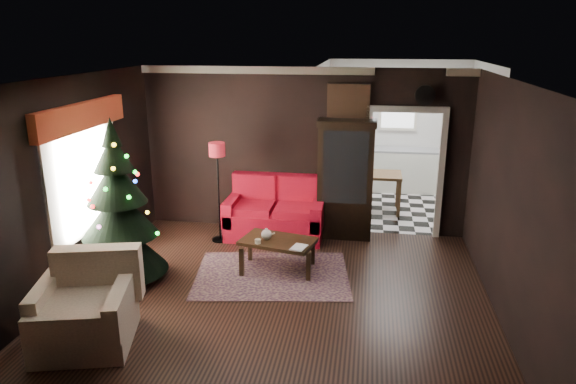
% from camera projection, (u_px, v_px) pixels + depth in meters
% --- Properties ---
extents(floor, '(5.50, 5.50, 0.00)m').
position_uv_depth(floor, '(277.00, 294.00, 6.92)').
color(floor, black).
rests_on(floor, ground).
extents(ceiling, '(5.50, 5.50, 0.00)m').
position_uv_depth(ceiling, '(276.00, 79.00, 6.11)').
color(ceiling, white).
rests_on(ceiling, ground).
extents(wall_back, '(5.50, 0.00, 5.50)m').
position_uv_depth(wall_back, '(303.00, 151.00, 8.88)').
color(wall_back, black).
rests_on(wall_back, ground).
extents(wall_front, '(5.50, 0.00, 5.50)m').
position_uv_depth(wall_front, '(221.00, 284.00, 4.15)').
color(wall_front, black).
rests_on(wall_front, ground).
extents(wall_left, '(0.00, 5.50, 5.50)m').
position_uv_depth(wall_left, '(73.00, 184.00, 6.92)').
color(wall_left, black).
rests_on(wall_left, ground).
extents(wall_right, '(0.00, 5.50, 5.50)m').
position_uv_depth(wall_right, '(508.00, 204.00, 6.10)').
color(wall_right, black).
rests_on(wall_right, ground).
extents(doorway, '(1.10, 0.10, 2.10)m').
position_uv_depth(doorway, '(403.00, 175.00, 8.72)').
color(doorway, beige).
rests_on(doorway, ground).
extents(left_window, '(0.05, 1.60, 1.40)m').
position_uv_depth(left_window, '(83.00, 177.00, 7.09)').
color(left_window, white).
rests_on(left_window, wall_left).
extents(valance, '(0.12, 2.10, 0.35)m').
position_uv_depth(valance, '(82.00, 116.00, 6.84)').
color(valance, '#A9381F').
rests_on(valance, wall_left).
extents(kitchen_floor, '(3.00, 3.00, 0.00)m').
position_uv_depth(kitchen_floor, '(396.00, 207.00, 10.44)').
color(kitchen_floor, silver).
rests_on(kitchen_floor, ground).
extents(kitchen_window, '(0.70, 0.06, 0.70)m').
position_uv_depth(kitchen_window, '(398.00, 112.00, 11.32)').
color(kitchen_window, white).
rests_on(kitchen_window, ground).
extents(rug, '(2.36, 1.86, 0.01)m').
position_uv_depth(rug, '(272.00, 275.00, 7.47)').
color(rug, '#57394D').
rests_on(rug, ground).
extents(loveseat, '(1.70, 0.90, 1.00)m').
position_uv_depth(loveseat, '(275.00, 208.00, 8.77)').
color(loveseat, maroon).
rests_on(loveseat, ground).
extents(curio_cabinet, '(0.90, 0.45, 1.90)m').
position_uv_depth(curio_cabinet, '(345.00, 182.00, 8.68)').
color(curio_cabinet, black).
rests_on(curio_cabinet, ground).
extents(floor_lamp, '(0.34, 0.34, 1.66)m').
position_uv_depth(floor_lamp, '(219.00, 193.00, 8.50)').
color(floor_lamp, black).
rests_on(floor_lamp, ground).
extents(christmas_tree, '(1.45, 1.45, 2.32)m').
position_uv_depth(christmas_tree, '(118.00, 209.00, 7.04)').
color(christmas_tree, black).
rests_on(christmas_tree, ground).
extents(armchair, '(1.26, 1.26, 1.06)m').
position_uv_depth(armchair, '(84.00, 306.00, 5.70)').
color(armchair, tan).
rests_on(armchair, ground).
extents(coffee_table, '(1.15, 0.84, 0.47)m').
position_uv_depth(coffee_table, '(278.00, 255.00, 7.56)').
color(coffee_table, black).
rests_on(coffee_table, rug).
extents(teapot, '(0.19, 0.19, 0.16)m').
position_uv_depth(teapot, '(266.00, 234.00, 7.48)').
color(teapot, silver).
rests_on(teapot, coffee_table).
extents(cup_a, '(0.08, 0.08, 0.07)m').
position_uv_depth(cup_a, '(258.00, 241.00, 7.35)').
color(cup_a, beige).
rests_on(cup_a, coffee_table).
extents(cup_b, '(0.09, 0.09, 0.06)m').
position_uv_depth(cup_b, '(257.00, 241.00, 7.35)').
color(cup_b, white).
rests_on(cup_b, coffee_table).
extents(book, '(0.19, 0.07, 0.26)m').
position_uv_depth(book, '(293.00, 239.00, 7.19)').
color(book, '#896751').
rests_on(book, coffee_table).
extents(wall_clock, '(0.32, 0.32, 0.06)m').
position_uv_depth(wall_clock, '(425.00, 95.00, 8.25)').
color(wall_clock, silver).
rests_on(wall_clock, wall_back).
extents(painting, '(0.62, 0.05, 0.52)m').
position_uv_depth(painting, '(349.00, 102.00, 8.48)').
color(painting, '#C27547').
rests_on(painting, wall_back).
extents(kitchen_counter, '(1.80, 0.60, 0.90)m').
position_uv_depth(kitchen_counter, '(395.00, 170.00, 11.45)').
color(kitchen_counter, white).
rests_on(kitchen_counter, ground).
extents(kitchen_table, '(0.70, 0.70, 0.75)m').
position_uv_depth(kitchen_table, '(382.00, 192.00, 10.10)').
color(kitchen_table, brown).
rests_on(kitchen_table, ground).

